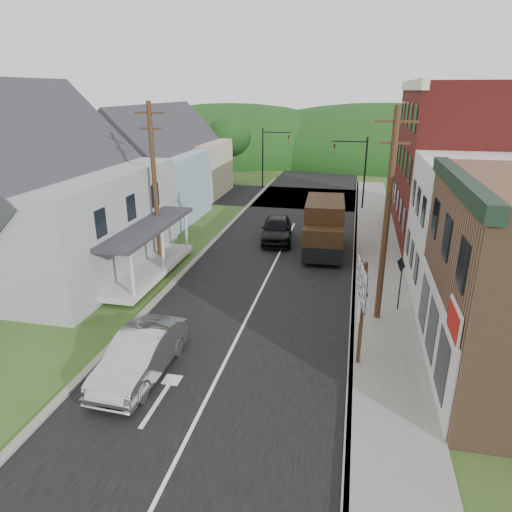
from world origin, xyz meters
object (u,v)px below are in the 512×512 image
Objects in this scene: route_sign_cluster at (361,299)px; warning_sign at (401,276)px; dark_sedan at (277,229)px; delivery_van at (324,227)px; silver_sedan at (140,356)px.

warning_sign is at bearing 62.69° from route_sign_cluster.
delivery_van is (3.19, -1.59, 0.80)m from dark_sedan.
delivery_van reaches higher than warning_sign.
route_sign_cluster is at bearing 18.27° from silver_sedan.
warning_sign is at bearing -59.40° from dark_sedan.
silver_sedan is at bearing -167.49° from warning_sign.
dark_sedan is 14.98m from route_sign_cluster.
delivery_van is at bearing 92.94° from route_sign_cluster.
dark_sedan is (2.06, 16.09, 0.02)m from silver_sedan.
silver_sedan is at bearing -170.29° from route_sign_cluster.
warning_sign is at bearing 38.97° from silver_sedan.
route_sign_cluster is at bearing -135.20° from warning_sign.
dark_sedan is 0.82× the size of delivery_van.
dark_sedan is at bearing 150.71° from delivery_van.
dark_sedan is at bearing 104.07° from route_sign_cluster.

